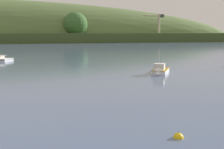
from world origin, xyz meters
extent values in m
cube|color=#3C4E24|center=(8.72, 206.25, 2.86)|extent=(553.42, 96.62, 5.72)
sphere|color=#38602D|center=(21.71, 195.67, 11.12)|extent=(15.43, 15.43, 15.43)
cube|color=#4C4C51|center=(78.20, 192.27, 1.00)|extent=(3.82, 3.82, 2.00)
cylinder|color=#BCB293|center=(78.20, 192.27, 10.24)|extent=(1.65, 1.65, 16.48)
cylinder|color=#BCB293|center=(73.39, 192.53, 17.16)|extent=(12.08, 1.56, 0.91)
cube|color=#333338|center=(80.36, 192.15, 17.16)|extent=(2.05, 2.41, 1.98)
cylinder|color=silver|center=(-21.14, 73.68, 1.32)|extent=(2.87, 2.50, 0.16)
cube|color=white|center=(3.40, 43.13, 0.15)|extent=(4.93, 5.76, 1.01)
cone|color=white|center=(1.80, 40.86, 0.15)|extent=(2.06, 1.81, 1.91)
cube|color=gold|center=(3.40, 43.13, 0.61)|extent=(4.96, 5.78, 0.08)
cube|color=silver|center=(2.69, 42.12, 1.16)|extent=(2.24, 2.29, 1.01)
cube|color=#192833|center=(2.23, 41.46, 1.31)|extent=(1.14, 0.82, 0.57)
cylinder|color=#B2B2B7|center=(4.53, 44.74, 1.73)|extent=(0.06, 0.06, 2.16)
sphere|color=yellow|center=(-9.78, 15.00, 0.00)|extent=(0.65, 0.65, 0.65)
cylinder|color=black|center=(-9.78, 15.00, 0.36)|extent=(0.04, 0.04, 0.08)
camera|label=1|loc=(-19.62, -1.55, 6.51)|focal=50.61mm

